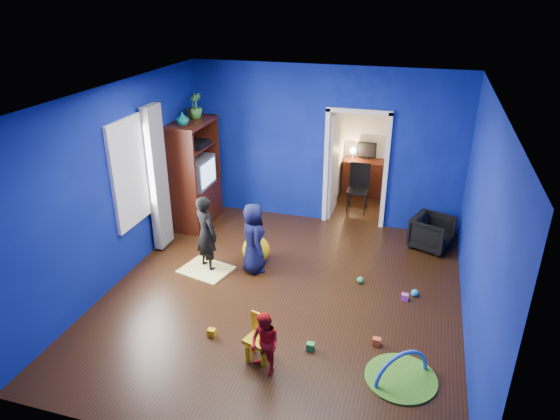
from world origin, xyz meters
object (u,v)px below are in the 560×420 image
(toddler_red, at_px, (265,344))
(study_desk, at_px, (364,177))
(vase, at_px, (182,119))
(armchair, at_px, (432,233))
(child_black, at_px, (206,233))
(kid_chair, at_px, (258,341))
(hopper_ball, at_px, (256,250))
(folding_chair, at_px, (358,190))
(child_navy, at_px, (253,238))
(crt_tv, at_px, (197,172))
(tv_armoire, at_px, (195,174))
(play_mat, at_px, (401,378))

(toddler_red, relative_size, study_desk, 0.90)
(vase, bearing_deg, armchair, 6.57)
(child_black, distance_m, kid_chair, 2.32)
(armchair, relative_size, hopper_ball, 1.42)
(armchair, xyz_separation_m, folding_chair, (-1.44, 1.17, 0.17))
(armchair, bearing_deg, hopper_ball, 136.11)
(child_black, xyz_separation_m, folding_chair, (1.95, 2.85, -0.16))
(child_black, bearing_deg, hopper_ball, -118.90)
(hopper_ball, distance_m, folding_chair, 2.78)
(child_navy, relative_size, crt_tv, 1.62)
(child_navy, xyz_separation_m, crt_tv, (-1.55, 1.35, 0.45))
(kid_chair, relative_size, folding_chair, 0.54)
(hopper_ball, xyz_separation_m, kid_chair, (0.77, -2.17, 0.03))
(vase, relative_size, crt_tv, 0.32)
(armchair, bearing_deg, folding_chair, 71.64)
(kid_chair, bearing_deg, crt_tv, 142.87)
(child_black, bearing_deg, folding_chair, -93.62)
(crt_tv, relative_size, folding_chair, 0.76)
(vase, relative_size, kid_chair, 0.45)
(kid_chair, distance_m, folding_chair, 4.66)
(tv_armoire, height_order, crt_tv, tv_armoire)
(armchair, height_order, hopper_ball, armchair)
(tv_armoire, bearing_deg, play_mat, -38.23)
(crt_tv, xyz_separation_m, folding_chair, (2.78, 1.36, -0.56))
(child_black, bearing_deg, toddler_red, 159.60)
(study_desk, bearing_deg, folding_chair, -90.00)
(child_black, bearing_deg, tv_armoire, -29.04)
(armchair, height_order, crt_tv, crt_tv)
(child_black, height_order, tv_armoire, tv_armoire)
(child_navy, distance_m, folding_chair, 2.98)
(hopper_ball, bearing_deg, child_black, -149.66)
(vase, height_order, hopper_ball, vase)
(study_desk, bearing_deg, child_black, -117.10)
(child_navy, relative_size, folding_chair, 1.23)
(study_desk, bearing_deg, kid_chair, -95.19)
(child_black, relative_size, kid_chair, 2.47)
(child_black, relative_size, crt_tv, 1.76)
(hopper_ball, relative_size, study_desk, 0.51)
(kid_chair, bearing_deg, armchair, 78.75)
(crt_tv, height_order, kid_chair, crt_tv)
(play_mat, relative_size, study_desk, 0.94)
(toddler_red, bearing_deg, armchair, 97.04)
(crt_tv, xyz_separation_m, play_mat, (3.96, -3.15, -1.01))
(play_mat, xyz_separation_m, folding_chair, (-1.18, 4.50, 0.45))
(crt_tv, distance_m, folding_chair, 3.14)
(vase, xyz_separation_m, crt_tv, (0.04, 0.30, -1.05))
(child_navy, relative_size, play_mat, 1.37)
(play_mat, bearing_deg, child_navy, 143.22)
(armchair, height_order, child_black, child_black)
(armchair, relative_size, child_black, 0.51)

